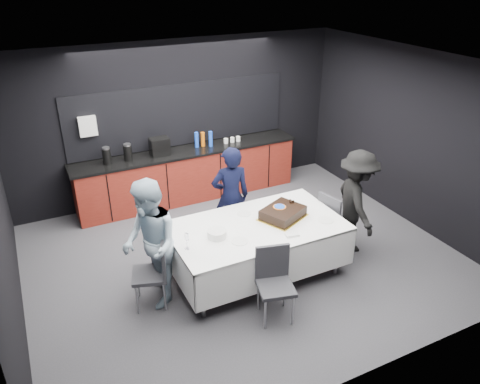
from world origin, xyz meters
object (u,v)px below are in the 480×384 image
chair_near (274,278)px  party_table (256,234)px  cake_assembly (283,213)px  chair_left (155,268)px  person_center (231,197)px  chair_right (333,218)px  person_right (356,202)px  plate_stack (217,234)px  champagne_flute (187,238)px  person_left (150,244)px

chair_near → party_table: bearing=76.6°
cake_assembly → chair_left: (-1.84, -0.03, -0.32)m
cake_assembly → person_center: size_ratio=0.46×
chair_left → chair_right: same height
chair_left → person_right: bearing=-1.1°
plate_stack → cake_assembly: bearing=3.3°
chair_right → champagne_flute: bearing=-176.0°
person_center → person_right: bearing=159.5°
party_table → cake_assembly: (0.42, 0.02, 0.21)m
plate_stack → chair_near: chair_near is taller
champagne_flute → person_right: bearing=1.3°
person_right → cake_assembly: bearing=103.4°
chair_near → person_left: size_ratio=0.55×
person_center → party_table: bearing=98.1°
chair_right → chair_near: (-1.51, -0.87, 0.00)m
cake_assembly → person_left: bearing=178.2°
plate_stack → chair_right: chair_right is taller
person_center → person_left: size_ratio=0.94×
party_table → person_center: person_center is taller
chair_right → person_right: size_ratio=0.59×
party_table → chair_near: size_ratio=2.51×
person_left → cake_assembly: bearing=89.5°
plate_stack → chair_near: bearing=-63.0°
party_table → person_left: size_ratio=1.38×
party_table → person_left: 1.45m
champagne_flute → chair_right: champagne_flute is taller
champagne_flute → chair_right: bearing=4.0°
cake_assembly → chair_right: 0.95m
cake_assembly → chair_near: cake_assembly is taller
party_table → champagne_flute: 1.08m
chair_left → chair_near: bearing=-33.7°
champagne_flute → chair_near: (0.84, -0.70, -0.40)m
party_table → champagne_flute: bearing=-173.2°
chair_near → chair_right: bearing=29.9°
cake_assembly → person_center: person_center is taller
party_table → cake_assembly: 0.47m
party_table → person_left: bearing=177.1°
plate_stack → person_right: size_ratio=0.16×
chair_right → person_right: bearing=-19.4°
party_table → chair_near: (-0.20, -0.83, -0.11)m
party_table → plate_stack: plate_stack is taller
champagne_flute → chair_near: 1.17m
cake_assembly → person_right: 1.21m
chair_near → person_center: (0.22, 1.69, 0.26)m
party_table → cake_assembly: bearing=2.2°
chair_near → person_right: (1.82, 0.76, 0.25)m
plate_stack → person_right: person_right is taller
cake_assembly → person_right: size_ratio=0.47×
plate_stack → person_right: (2.22, -0.02, -0.04)m
cake_assembly → plate_stack: cake_assembly is taller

